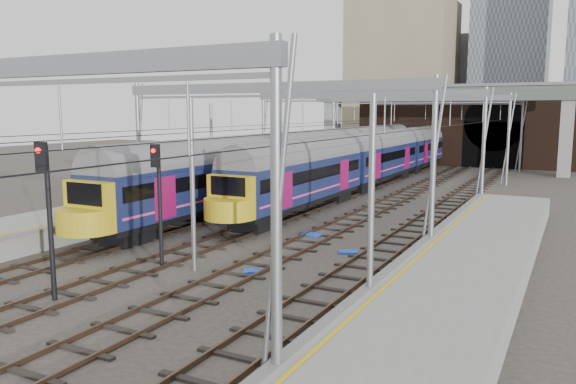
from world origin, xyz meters
The scene contains 15 objects.
ground centered at (0.00, 0.00, 0.00)m, with size 160.00×160.00×0.00m, color #38332D.
platform_left centered at (-10.18, 2.50, 0.55)m, with size 4.32×55.00×1.12m.
platform_right centered at (10.18, -1.50, 0.55)m, with size 4.32×47.00×1.12m.
tracks centered at (0.00, 15.00, 0.02)m, with size 14.40×80.00×0.22m.
overhead_line centered at (0.00, 21.49, 6.57)m, with size 16.80×80.00×8.00m.
retaining_wall centered at (1.40, 51.93, 4.33)m, with size 28.00×2.75×9.00m.
overbridge centered at (0.00, 46.00, 7.27)m, with size 28.00×3.00×9.25m.
city_skyline centered at (2.73, 70.48, 17.09)m, with size 37.50×27.50×60.00m.
train_main centered at (-2.00, 39.47, 2.46)m, with size 2.76×63.76×4.76m.
train_second centered at (-6.00, 26.83, 2.53)m, with size 2.87×49.78×4.91m.
signal_near_left centered at (-2.12, -3.21, 3.40)m, with size 0.43×0.49×5.47m.
signal_near_centre centered at (-1.54, 1.75, 3.22)m, with size 0.39×0.48×5.15m.
equip_cover_a centered at (2.26, 2.88, 0.04)m, with size 0.74×0.52×0.09m, color blue.
equip_cover_b centered at (1.54, 10.05, 0.06)m, with size 0.97×0.68×0.11m, color blue.
equip_cover_c centered at (4.57, 7.54, 0.05)m, with size 0.87×0.61×0.10m, color blue.
Camera 1 is at (13.67, -16.02, 6.49)m, focal length 35.00 mm.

